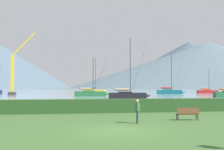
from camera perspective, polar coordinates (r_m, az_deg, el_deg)
name	(u,v)px	position (r m, az deg, el deg)	size (l,w,h in m)	color
ground_plane	(119,131)	(16.69, 1.38, -11.08)	(1000.00, 1000.00, 0.00)	#3D602D
harbor_water	(73,91)	(153.28, -7.75, -3.12)	(320.00, 246.00, 0.00)	#8499A8
hedge_line	(99,106)	(27.45, -2.72, -6.21)	(80.00, 1.20, 1.30)	#284C23
sailboat_slip_2	(128,95)	(57.48, 3.19, -4.02)	(8.75, 3.36, 12.21)	black
sailboat_slip_3	(170,91)	(92.05, 11.53, -3.26)	(9.19, 5.34, 12.98)	#19707A
sailboat_slip_4	(94,91)	(101.04, -3.65, -3.22)	(8.79, 3.63, 12.59)	gold
sailboat_slip_6	(208,91)	(102.96, 18.67, -3.14)	(8.09, 3.64, 8.55)	red
sailboat_slip_8	(91,93)	(70.54, -4.25, -3.68)	(9.00, 3.46, 9.46)	#236B38
park_bench_near_path	(188,113)	(22.21, 14.93, -7.40)	(1.70, 0.57, 0.95)	brown
person_seated_viewer	(137,109)	(19.76, 5.10, -6.84)	(0.36, 0.56, 1.65)	#2D3347
dock_crane	(14,76)	(84.65, -19.16, -0.24)	(7.28, 2.00, 17.98)	#333338
distant_hill_west_ridge	(208,65)	(369.41, 18.66, 1.90)	(337.10, 337.10, 56.26)	slate
distant_hill_central_peak	(189,65)	(440.29, 15.11, 2.02)	(256.23, 256.23, 68.45)	#425666
distant_hill_east_ridge	(183,76)	(451.25, 14.03, -0.22)	(203.28, 203.28, 35.06)	#425666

